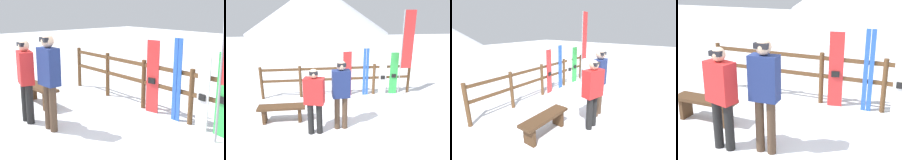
# 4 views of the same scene
# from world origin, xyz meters

# --- Properties ---
(ground_plane) EXTENTS (40.00, 40.00, 0.00)m
(ground_plane) POSITION_xyz_m (0.00, 0.00, 0.00)
(ground_plane) COLOR white
(fence) EXTENTS (5.19, 0.10, 1.09)m
(fence) POSITION_xyz_m (0.00, 2.18, 0.65)
(fence) COLOR brown
(fence) RESTS_ON ground
(bench) EXTENTS (1.23, 0.36, 0.45)m
(bench) POSITION_xyz_m (-1.70, 0.51, 0.33)
(bench) COLOR #4C331E
(bench) RESTS_ON ground
(person_red) EXTENTS (0.51, 0.36, 1.62)m
(person_red) POSITION_xyz_m (-0.83, -0.18, 0.93)
(person_red) COLOR black
(person_red) RESTS_ON ground
(person_navy) EXTENTS (0.44, 0.26, 1.76)m
(person_navy) POSITION_xyz_m (-0.19, -0.03, 1.03)
(person_navy) COLOR #4C3828
(person_navy) RESTS_ON ground
(snowboard_red) EXTENTS (0.29, 0.09, 1.55)m
(snowboard_red) POSITION_xyz_m (0.32, 2.13, 0.77)
(snowboard_red) COLOR red
(snowboard_red) RESTS_ON ground
(ski_pair_blue) EXTENTS (0.20, 0.02, 1.65)m
(ski_pair_blue) POSITION_xyz_m (0.96, 2.13, 0.82)
(ski_pair_blue) COLOR blue
(ski_pair_blue) RESTS_ON ground
(snowboard_white) EXTENTS (0.26, 0.07, 1.39)m
(snowboard_white) POSITION_xyz_m (1.57, 2.13, 0.69)
(snowboard_white) COLOR white
(snowboard_white) RESTS_ON ground
(snowboard_green) EXTENTS (0.27, 0.08, 1.49)m
(snowboard_green) POSITION_xyz_m (1.96, 2.13, 0.74)
(snowboard_green) COLOR green
(snowboard_green) RESTS_ON ground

